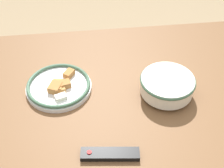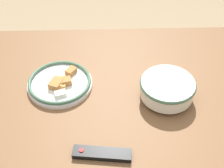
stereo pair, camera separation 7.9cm
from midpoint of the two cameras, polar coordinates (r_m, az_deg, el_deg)
dining_table at (r=1.30m, az=1.48°, el=-5.58°), size 1.32×1.03×0.76m
noodle_bowl at (r=1.24m, az=8.26°, el=-0.23°), size 0.22×0.22×0.08m
food_plate at (r=1.30m, az=-11.41°, el=-0.45°), size 0.27×0.27×0.05m
tv_remote at (r=1.07m, az=-2.54°, el=-12.76°), size 0.20×0.07×0.02m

